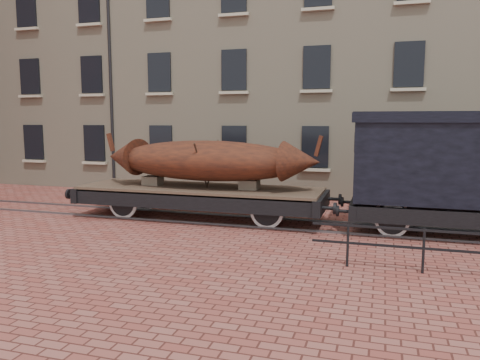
# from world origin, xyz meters

# --- Properties ---
(ground) EXTENTS (90.00, 90.00, 0.00)m
(ground) POSITION_xyz_m (0.00, 0.00, 0.00)
(ground) COLOR brown
(warehouse_cream) EXTENTS (40.00, 10.19, 14.00)m
(warehouse_cream) POSITION_xyz_m (3.00, 9.99, 7.00)
(warehouse_cream) COLOR #C0B494
(warehouse_cream) RESTS_ON ground
(rail_track) EXTENTS (30.00, 1.52, 0.06)m
(rail_track) POSITION_xyz_m (0.00, 0.00, 0.03)
(rail_track) COLOR #59595E
(rail_track) RESTS_ON ground
(flatcar_wagon) EXTENTS (9.16, 2.48, 1.38)m
(flatcar_wagon) POSITION_xyz_m (-2.12, 0.00, 0.86)
(flatcar_wagon) COLOR brown
(flatcar_wagon) RESTS_ON ground
(iron_boat) EXTENTS (7.59, 2.23, 1.77)m
(iron_boat) POSITION_xyz_m (-1.85, 0.00, 1.98)
(iron_boat) COLOR #5F2815
(iron_boat) RESTS_ON flatcar_wagon
(goods_van) EXTENTS (6.83, 2.49, 3.53)m
(goods_van) POSITION_xyz_m (5.86, -0.00, 2.21)
(goods_van) COLOR black
(goods_van) RESTS_ON ground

